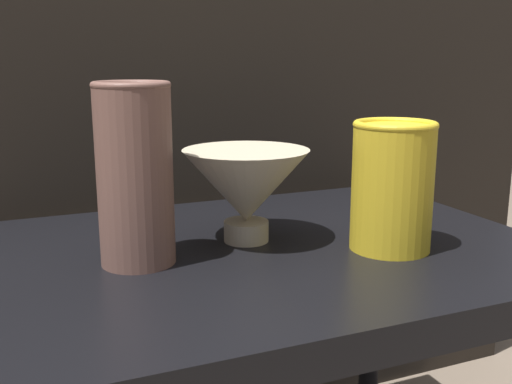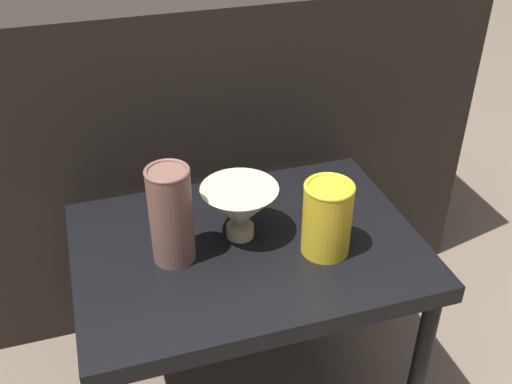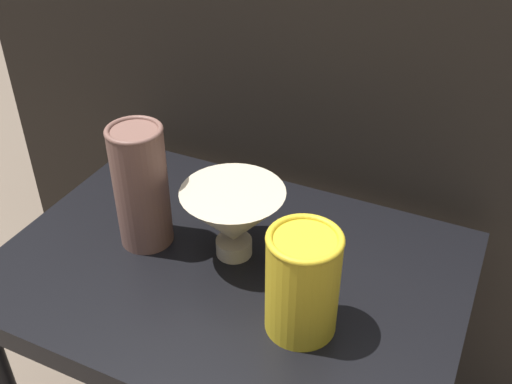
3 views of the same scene
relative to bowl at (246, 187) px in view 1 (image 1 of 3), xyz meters
The scene contains 5 objects.
table 0.12m from the bowl, 76.01° to the right, with size 0.70×0.50×0.44m.
couch_backdrop 0.53m from the bowl, 89.24° to the left, with size 1.43×0.50×0.83m.
bowl is the anchor object (origin of this frame).
vase_textured_left 0.15m from the bowl, 167.68° to the right, with size 0.09×0.09×0.20m.
vase_colorful_right 0.18m from the bowl, 32.70° to the right, with size 0.10×0.10×0.16m.
Camera 1 is at (-0.28, -0.65, 0.67)m, focal length 42.00 mm.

